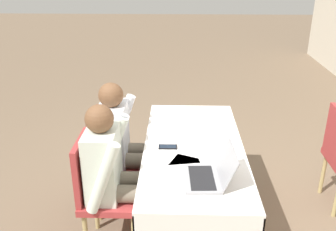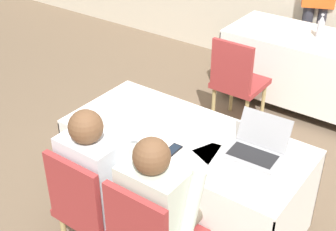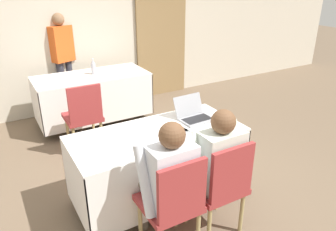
% 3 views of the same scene
% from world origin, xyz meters
% --- Properties ---
extents(ground_plane, '(24.00, 24.00, 0.00)m').
position_xyz_m(ground_plane, '(0.00, 0.00, 0.00)').
color(ground_plane, brown).
extents(wall_back, '(12.00, 0.06, 2.70)m').
position_xyz_m(wall_back, '(0.00, 2.86, 1.35)').
color(wall_back, beige).
rests_on(wall_back, ground_plane).
extents(curtain_panel, '(0.98, 0.04, 2.65)m').
position_xyz_m(curtain_panel, '(1.59, 2.80, 1.33)').
color(curtain_panel, olive).
rests_on(curtain_panel, ground_plane).
extents(conference_table_near, '(1.65, 0.76, 0.76)m').
position_xyz_m(conference_table_near, '(0.00, 0.00, 0.57)').
color(conference_table_near, white).
rests_on(conference_table_near, ground_plane).
extents(conference_table_far, '(1.65, 0.76, 0.76)m').
position_xyz_m(conference_table_far, '(0.04, 2.15, 0.57)').
color(conference_table_far, white).
rests_on(conference_table_far, ground_plane).
extents(laptop, '(0.35, 0.33, 0.22)m').
position_xyz_m(laptop, '(0.47, 0.08, 0.80)').
color(laptop, '#99999E').
rests_on(laptop, conference_table_near).
extents(cell_phone, '(0.07, 0.14, 0.01)m').
position_xyz_m(cell_phone, '(0.03, -0.20, 0.76)').
color(cell_phone, black).
rests_on(cell_phone, conference_table_near).
extents(paper_beside_laptop, '(0.31, 0.35, 0.00)m').
position_xyz_m(paper_beside_laptop, '(0.28, -0.03, 0.76)').
color(paper_beside_laptop, white).
rests_on(paper_beside_laptop, conference_table_near).
extents(paper_centre_table, '(0.26, 0.33, 0.00)m').
position_xyz_m(paper_centre_table, '(0.18, -0.12, 0.76)').
color(paper_centre_table, white).
rests_on(paper_centre_table, conference_table_near).
extents(paper_left_edge, '(0.30, 0.35, 0.00)m').
position_xyz_m(paper_left_edge, '(-0.63, 0.02, 0.76)').
color(paper_left_edge, white).
rests_on(paper_left_edge, conference_table_near).
extents(water_bottle, '(0.07, 0.07, 0.24)m').
position_xyz_m(water_bottle, '(0.10, 2.18, 0.87)').
color(water_bottle, '#B7B7C1').
rests_on(water_bottle, conference_table_far).
extents(chair_near_left, '(0.44, 0.44, 0.92)m').
position_xyz_m(chair_near_left, '(-0.23, -0.68, 0.51)').
color(chair_near_left, tan).
rests_on(chair_near_left, ground_plane).
extents(chair_near_right, '(0.44, 0.44, 0.92)m').
position_xyz_m(chair_near_right, '(0.23, -0.68, 0.51)').
color(chair_near_right, tan).
rests_on(chair_near_right, ground_plane).
extents(chair_far_spare, '(0.44, 0.44, 0.92)m').
position_xyz_m(chair_far_spare, '(-0.33, 1.35, 0.51)').
color(chair_far_spare, tan).
rests_on(chair_far_spare, ground_plane).
extents(person_checkered_shirt, '(0.50, 0.52, 1.18)m').
position_xyz_m(person_checkered_shirt, '(-0.23, -0.58, 0.67)').
color(person_checkered_shirt, '#665B4C').
rests_on(person_checkered_shirt, ground_plane).
extents(person_white_shirt, '(0.50, 0.52, 1.18)m').
position_xyz_m(person_white_shirt, '(0.23, -0.58, 0.67)').
color(person_white_shirt, '#665B4C').
rests_on(person_white_shirt, ground_plane).
extents(person_red_shirt, '(0.39, 0.32, 1.59)m').
position_xyz_m(person_red_shirt, '(-0.18, 2.83, 0.91)').
color(person_red_shirt, '#33333D').
rests_on(person_red_shirt, ground_plane).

